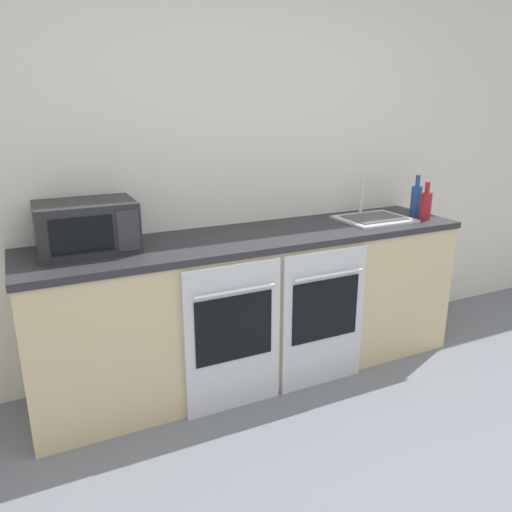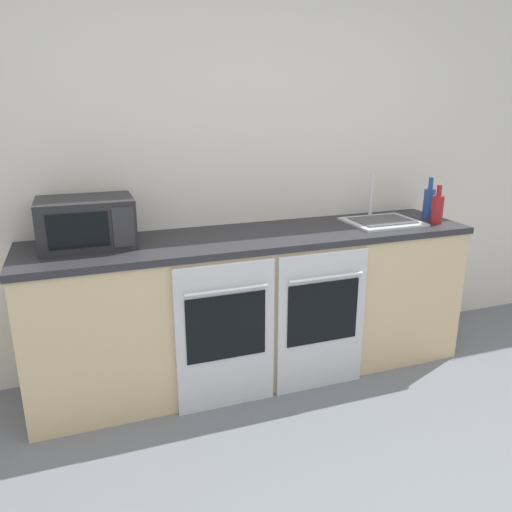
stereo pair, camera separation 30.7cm
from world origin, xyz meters
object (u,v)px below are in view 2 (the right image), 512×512
object	(u,v)px
oven_left	(226,336)
oven_right	(321,321)
bottle_red	(437,208)
bottle_blue	(429,203)
sink	(382,220)
microwave	(86,222)

from	to	relation	value
oven_left	oven_right	xyz separation A→B (m)	(0.60, 0.00, 0.00)
bottle_red	bottle_blue	xyz separation A→B (m)	(0.03, 0.12, 0.01)
oven_right	bottle_blue	bearing A→B (deg)	18.17
bottle_red	sink	distance (m)	0.37
bottle_red	bottle_blue	world-z (taller)	bottle_blue
oven_right	bottle_red	distance (m)	1.11
microwave	sink	bearing A→B (deg)	-2.34
oven_right	bottle_red	xyz separation A→B (m)	(0.92, 0.19, 0.59)
sink	microwave	bearing A→B (deg)	177.66
oven_right	bottle_red	bearing A→B (deg)	11.48
oven_left	oven_right	size ratio (longest dim) A/B	1.00
bottle_red	sink	world-z (taller)	sink
sink	bottle_blue	bearing A→B (deg)	-1.08
microwave	bottle_red	world-z (taller)	microwave
oven_right	sink	bearing A→B (deg)	28.40
sink	oven_right	bearing A→B (deg)	-151.60
oven_left	sink	distance (m)	1.33
oven_left	bottle_blue	xyz separation A→B (m)	(1.55, 0.31, 0.60)
oven_left	bottle_blue	bearing A→B (deg)	11.40
oven_left	oven_right	world-z (taller)	same
bottle_red	sink	size ratio (longest dim) A/B	0.55
oven_left	bottle_red	xyz separation A→B (m)	(1.52, 0.19, 0.59)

